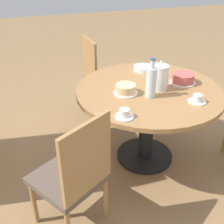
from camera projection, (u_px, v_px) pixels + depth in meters
ground_plane at (144, 156)px, 2.73m from camera, size 14.00×14.00×0.00m
dining_table at (148, 104)px, 2.43m from camera, size 1.24×1.24×0.73m
chair_a at (74, 175)px, 1.82m from camera, size 0.58×0.58×0.92m
chair_c at (101, 76)px, 3.21m from camera, size 0.46×0.46×0.92m
coffee_pot at (160, 76)px, 2.30m from camera, size 0.14×0.14×0.25m
water_bottle at (151, 82)px, 2.17m from camera, size 0.08×0.08×0.32m
cake_main at (183, 79)px, 2.44m from camera, size 0.22×0.22×0.09m
cake_second at (126, 89)px, 2.26m from camera, size 0.20×0.20×0.08m
cup_a at (124, 114)px, 1.95m from camera, size 0.14×0.14×0.06m
cup_b at (197, 99)px, 2.14m from camera, size 0.14×0.14×0.06m
plate_stack at (143, 68)px, 2.71m from camera, size 0.19×0.19×0.04m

